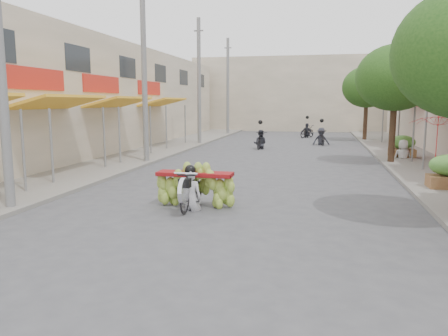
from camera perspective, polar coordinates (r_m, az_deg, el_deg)
ground at (r=7.37m, az=-6.52°, el=-13.39°), size 120.00×120.00×0.00m
sidewalk_left at (r=23.51m, az=-10.91°, el=1.88°), size 4.00×60.00×0.12m
sidewalk_right at (r=22.14m, az=24.64°, el=0.84°), size 4.00×60.00×0.12m
shophouse_row_left at (r=24.90m, az=-22.78°, el=8.52°), size 9.77×40.00×6.00m
far_building at (r=44.52m, az=9.57°, el=9.46°), size 20.00×6.00×7.00m
utility_pole_mid at (r=20.01m, az=-10.38°, el=12.12°), size 0.60×0.24×8.00m
utility_pole_far at (r=28.53m, az=-3.28°, el=11.16°), size 0.60×0.24×8.00m
utility_pole_back at (r=37.27m, az=0.50°, el=10.57°), size 0.60×0.24×8.00m
street_tree_mid at (r=20.72m, az=21.48°, el=10.88°), size 3.40×3.40×5.25m
street_tree_far at (r=32.62m, az=18.17°, el=10.00°), size 3.40×3.40×5.25m
produce_crate_far at (r=22.89m, az=22.26°, el=2.86°), size 1.20×0.88×1.16m
banana_motorbike at (r=11.34m, az=-4.11°, el=-2.00°), size 2.20×1.87×1.96m
market_umbrella at (r=15.17m, az=26.34°, el=6.35°), size 2.20×2.20×1.58m
pedestrian at (r=22.43m, az=22.42°, el=3.47°), size 0.93×0.64×1.75m
bg_motorbike_a at (r=25.95m, az=4.75°, el=4.11°), size 0.81×1.75×1.95m
bg_motorbike_b at (r=28.80m, az=12.60°, el=4.59°), size 1.15×1.82×1.95m
bg_motorbike_c at (r=34.67m, az=10.80°, el=5.20°), size 1.40×1.80×1.95m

